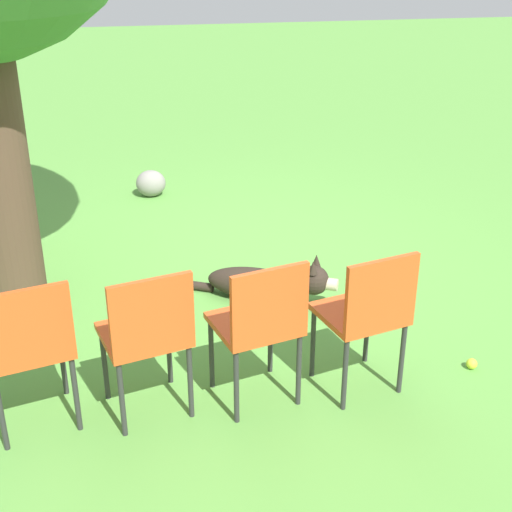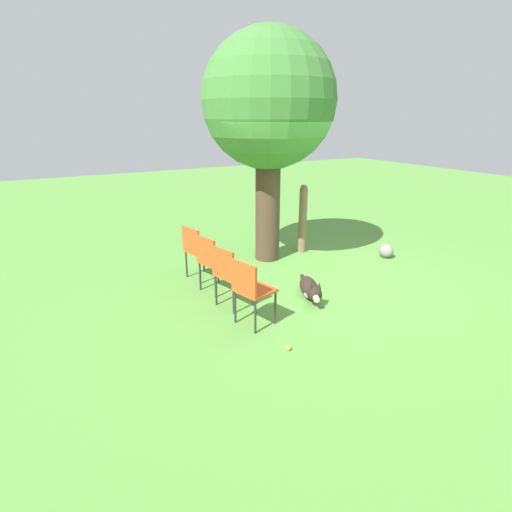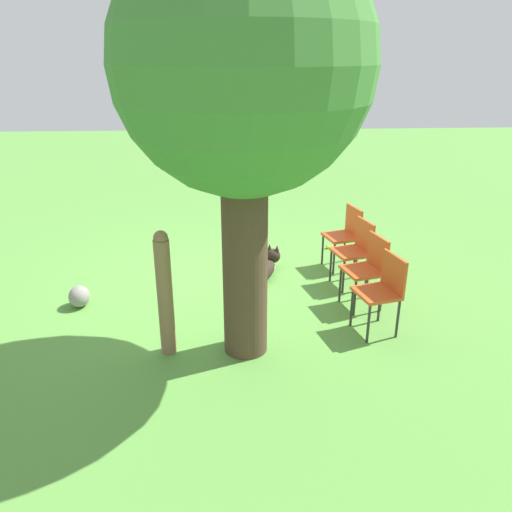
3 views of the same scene
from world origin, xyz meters
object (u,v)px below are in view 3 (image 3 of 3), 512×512
red_chair_3 (383,287)px  dog (264,269)px  oak_tree (243,72)px  tennis_ball (328,247)px  red_chair_1 (356,247)px  fence_post (165,293)px  red_chair_2 (368,266)px  red_chair_0 (346,232)px

red_chair_3 → dog: bearing=-65.8°
oak_tree → tennis_ball: oak_tree is taller
dog → tennis_ball: 1.53m
oak_tree → red_chair_1: bearing=-135.4°
dog → oak_tree: bearing=-163.7°
fence_post → red_chair_2: (-2.33, -0.90, -0.14)m
red_chair_1 → red_chair_2: bearing=75.7°
oak_tree → red_chair_2: size_ratio=4.42×
red_chair_0 → dog: bearing=0.6°
oak_tree → red_chair_2: 2.85m
oak_tree → red_chair_1: size_ratio=4.42×
oak_tree → fence_post: size_ratio=2.95×
tennis_ball → red_chair_0: bearing=97.0°
red_chair_1 → red_chair_3: 1.21m
dog → red_chair_3: (-1.19, 1.50, 0.41)m
fence_post → red_chair_3: 2.36m
red_chair_1 → tennis_ball: bearing=-100.4°
oak_tree → red_chair_3: size_ratio=4.42×
red_chair_1 → fence_post: bearing=18.6°
red_chair_3 → fence_post: bearing=-7.1°
red_chair_1 → red_chair_0: bearing=-104.3°
red_chair_1 → red_chair_2: (0.00, 0.61, 0.00)m
red_chair_2 → tennis_ball: red_chair_2 is taller
red_chair_0 → fence_post: bearing=27.9°
red_chair_1 → red_chair_2: 0.61m
fence_post → tennis_ball: size_ratio=19.80×
fence_post → red_chair_0: fence_post is taller
fence_post → red_chair_0: bearing=-137.8°
dog → red_chair_1: bearing=-76.9°
red_chair_2 → tennis_ball: 2.01m
red_chair_0 → tennis_ball: bearing=-97.2°
dog → red_chair_2: size_ratio=1.29×
red_chair_1 → red_chair_3: bearing=75.7°
red_chair_1 → red_chair_3: same height
oak_tree → fence_post: bearing=0.2°
red_chair_1 → red_chair_2: size_ratio=1.00×
red_chair_1 → tennis_ball: 1.44m
red_chair_0 → red_chair_1: 0.61m
red_chair_1 → red_chair_2: same height
fence_post → tennis_ball: fence_post is taller
red_chair_1 → tennis_ball: red_chair_1 is taller
dog → red_chair_0: size_ratio=1.29×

